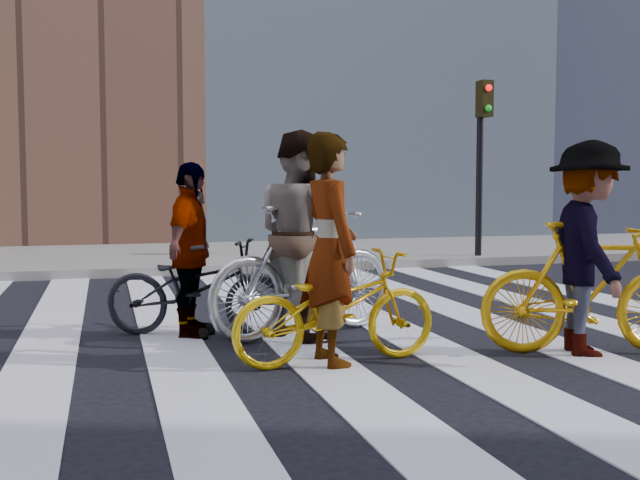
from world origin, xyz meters
name	(u,v)px	position (x,y,z in m)	size (l,w,h in m)	color
ground	(340,331)	(0.00, 0.00, 0.00)	(100.00, 100.00, 0.00)	black
sidewalk_far	(224,255)	(0.00, 7.50, 0.07)	(100.00, 5.00, 0.15)	gray
zebra_crosswalk	(340,330)	(0.00, 0.00, 0.01)	(8.25, 10.00, 0.01)	silver
traffic_signal	(482,139)	(4.40, 5.32, 2.28)	(0.22, 0.42, 3.33)	black
bike_yellow_left	(336,308)	(-0.44, -1.29, 0.46)	(0.61, 1.75, 0.92)	yellow
bike_silver_mid	(305,271)	(-0.39, -0.14, 0.63)	(0.59, 2.10, 1.26)	#B0B5BA
bike_yellow_right	(592,288)	(1.76, -1.57, 0.57)	(0.54, 1.89, 1.14)	#FBB10D
bike_dark_rear	(196,288)	(-1.40, 0.14, 0.47)	(0.62, 1.78, 0.94)	black
rider_left	(330,249)	(-0.49, -1.29, 0.93)	(0.68, 0.45, 1.87)	slate
rider_mid	(300,234)	(-0.44, -0.14, 0.98)	(0.95, 0.74, 1.96)	slate
rider_right	(588,248)	(1.71, -1.57, 0.91)	(1.18, 0.68, 1.82)	slate
rider_rear	(190,250)	(-1.45, 0.14, 0.83)	(0.98, 0.41, 1.67)	slate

